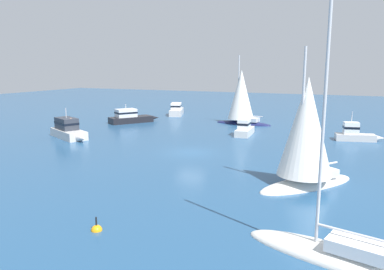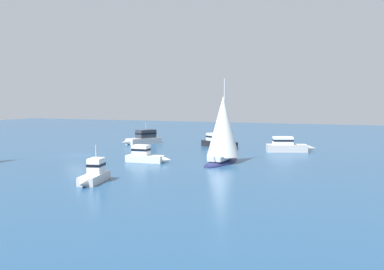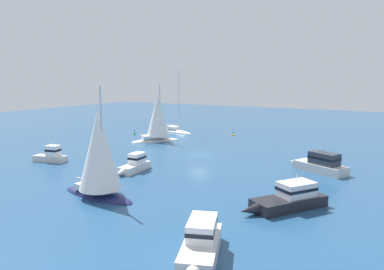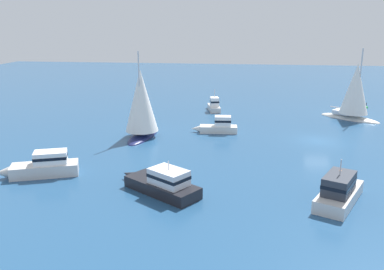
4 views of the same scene
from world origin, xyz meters
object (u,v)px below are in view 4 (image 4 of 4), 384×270
object	(u,v)px
powerboat	(218,126)
launch_1	(43,166)
launch	(162,183)
channel_buoy	(366,108)
cabin_cruiser	(214,106)
motor_cruiser	(340,190)
sloop	(142,106)
ketch	(354,94)

from	to	relation	value
powerboat	launch_1	world-z (taller)	launch_1
launch	channel_buoy	distance (m)	40.95
channel_buoy	launch_1	bearing A→B (deg)	133.23
cabin_cruiser	launch	xyz separation A→B (m)	(-28.94, 1.47, 0.06)
motor_cruiser	powerboat	size ratio (longest dim) A/B	1.31
launch	sloop	bearing A→B (deg)	-36.13
motor_cruiser	sloop	world-z (taller)	sloop
powerboat	launch_1	size ratio (longest dim) A/B	0.80
motor_cruiser	sloop	size ratio (longest dim) A/B	0.71
ketch	sloop	bearing A→B (deg)	-117.09
cabin_cruiser	channel_buoy	distance (m)	22.33
powerboat	ketch	size ratio (longest dim) A/B	0.55
cabin_cruiser	launch_1	size ratio (longest dim) A/B	0.77
powerboat	channel_buoy	world-z (taller)	powerboat
sloop	launch	size ratio (longest dim) A/B	1.39
sloop	cabin_cruiser	world-z (taller)	sloop
ketch	launch_1	xyz separation A→B (m)	(-23.87, 29.70, -2.40)
ketch	cabin_cruiser	bearing A→B (deg)	-151.39
motor_cruiser	sloop	bearing A→B (deg)	76.69
cabin_cruiser	ketch	size ratio (longest dim) A/B	0.53
cabin_cruiser	powerboat	size ratio (longest dim) A/B	0.96
cabin_cruiser	powerboat	xyz separation A→B (m)	(-11.65, -1.41, 0.01)
launch	channel_buoy	xyz separation A→B (m)	(33.67, -23.29, -0.76)
cabin_cruiser	channel_buoy	world-z (taller)	cabin_cruiser
launch	ketch	size ratio (longest dim) A/B	0.73
sloop	channel_buoy	bearing A→B (deg)	129.01
launch	powerboat	world-z (taller)	launch
motor_cruiser	launch_1	xyz separation A→B (m)	(2.13, 22.66, -0.08)
motor_cruiser	cabin_cruiser	xyz separation A→B (m)	(28.91, 10.95, -0.17)
powerboat	motor_cruiser	bearing A→B (deg)	115.04
sloop	ketch	bearing A→B (deg)	120.13
motor_cruiser	ketch	size ratio (longest dim) A/B	0.73
motor_cruiser	launch	size ratio (longest dim) A/B	0.99
cabin_cruiser	sloop	bearing A→B (deg)	142.75
launch	motor_cruiser	bearing A→B (deg)	-145.65
launch_1	channel_buoy	bearing A→B (deg)	-157.16
powerboat	channel_buoy	size ratio (longest dim) A/B	4.95
ketch	launch_1	world-z (taller)	ketch
launch_1	channel_buoy	xyz separation A→B (m)	(31.52, -33.53, -0.80)
sloop	channel_buoy	world-z (taller)	sloop
sloop	ketch	xyz separation A→B (m)	(11.55, -24.63, -0.16)
motor_cruiser	channel_buoy	size ratio (longest dim) A/B	6.48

